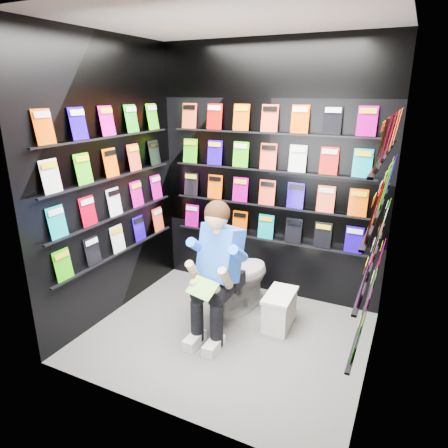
% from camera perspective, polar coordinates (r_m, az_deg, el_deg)
% --- Properties ---
extents(floor, '(2.40, 2.40, 0.00)m').
position_cam_1_polar(floor, '(3.76, 0.33, -15.69)').
color(floor, slate).
rests_on(floor, ground).
extents(ceiling, '(2.40, 2.40, 0.00)m').
position_cam_1_polar(ceiling, '(3.15, 0.43, 27.41)').
color(ceiling, white).
rests_on(ceiling, floor).
extents(wall_back, '(2.40, 0.04, 2.60)m').
position_cam_1_polar(wall_back, '(4.12, 6.41, 7.00)').
color(wall_back, black).
rests_on(wall_back, floor).
extents(wall_front, '(2.40, 0.04, 2.60)m').
position_cam_1_polar(wall_front, '(2.39, -9.98, -1.65)').
color(wall_front, black).
rests_on(wall_front, floor).
extents(wall_left, '(0.04, 2.00, 2.60)m').
position_cam_1_polar(wall_left, '(3.87, -15.97, 5.66)').
color(wall_left, black).
rests_on(wall_left, floor).
extents(wall_right, '(0.04, 2.00, 2.60)m').
position_cam_1_polar(wall_right, '(2.93, 22.10, 1.00)').
color(wall_right, black).
rests_on(wall_right, floor).
extents(comics_back, '(2.10, 0.06, 1.37)m').
position_cam_1_polar(comics_back, '(4.09, 6.27, 7.00)').
color(comics_back, '#C60803').
rests_on(comics_back, wall_back).
extents(comics_left, '(0.06, 1.70, 1.37)m').
position_cam_1_polar(comics_left, '(3.85, -15.64, 5.70)').
color(comics_left, '#C60803').
rests_on(comics_left, wall_left).
extents(comics_right, '(0.06, 1.70, 1.37)m').
position_cam_1_polar(comics_right, '(2.93, 21.53, 1.17)').
color(comics_right, '#C60803').
rests_on(comics_right, wall_right).
extents(toilet, '(0.60, 0.83, 0.73)m').
position_cam_1_polar(toilet, '(3.99, 2.03, -7.45)').
color(toilet, white).
rests_on(toilet, floor).
extents(longbox, '(0.24, 0.42, 0.31)m').
position_cam_1_polar(longbox, '(3.85, 7.92, -12.24)').
color(longbox, white).
rests_on(longbox, floor).
extents(longbox_lid, '(0.26, 0.44, 0.03)m').
position_cam_1_polar(longbox_lid, '(3.77, 8.03, -10.02)').
color(longbox_lid, white).
rests_on(longbox_lid, longbox).
extents(reader, '(0.66, 0.82, 1.33)m').
position_cam_1_polar(reader, '(3.52, -0.41, -4.27)').
color(reader, blue).
rests_on(reader, toilet).
extents(held_comic, '(0.29, 0.21, 0.11)m').
position_cam_1_polar(held_comic, '(3.31, -3.12, -9.12)').
color(held_comic, green).
rests_on(held_comic, reader).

